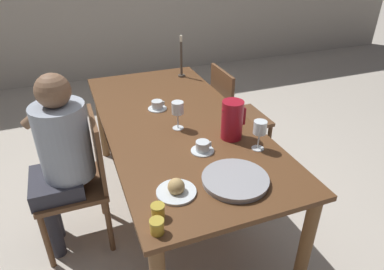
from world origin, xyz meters
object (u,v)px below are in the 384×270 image
at_px(candlestick_tall, 181,61).
at_px(jam_jar_amber, 158,211).
at_px(person_seated, 60,153).
at_px(wine_glass_water, 178,109).
at_px(teacup_near_person, 203,147).
at_px(serving_tray, 235,180).
at_px(wine_glass_juice, 260,129).
at_px(red_pitcher, 232,120).
at_px(teacup_across, 157,106).
at_px(chair_opposite, 234,115).
at_px(jam_jar_red, 157,226).
at_px(chair_person_side, 81,179).
at_px(bread_plate, 176,189).

bearing_deg(candlestick_tall, jam_jar_amber, -112.71).
xyz_separation_m(person_seated, wine_glass_water, (0.71, -0.04, 0.18)).
relative_size(person_seated, teacup_near_person, 8.97).
distance_m(wine_glass_water, serving_tray, 0.64).
bearing_deg(wine_glass_juice, person_seated, 157.79).
height_order(red_pitcher, teacup_across, red_pitcher).
xyz_separation_m(chair_opposite, wine_glass_water, (-0.67, -0.51, 0.40)).
bearing_deg(chair_opposite, jam_jar_red, -38.20).
xyz_separation_m(chair_opposite, jam_jar_red, (-1.03, -1.31, 0.30)).
bearing_deg(jam_jar_red, teacup_across, 74.12).
relative_size(jam_jar_amber, candlestick_tall, 0.19).
relative_size(chair_person_side, jam_jar_amber, 13.56).
bearing_deg(candlestick_tall, teacup_near_person, -103.81).
height_order(chair_opposite, candlestick_tall, candlestick_tall).
bearing_deg(wine_glass_juice, teacup_across, 118.97).
bearing_deg(wine_glass_water, chair_opposite, 37.34).
height_order(chair_opposite, jam_jar_amber, chair_opposite).
relative_size(red_pitcher, jam_jar_red, 3.60).
bearing_deg(person_seated, candlestick_tall, -51.53).
bearing_deg(chair_person_side, jam_jar_red, -162.82).
distance_m(chair_person_side, chair_opposite, 1.38).
bearing_deg(red_pitcher, wine_glass_juice, -63.47).
xyz_separation_m(red_pitcher, teacup_near_person, (-0.22, -0.08, -0.09)).
height_order(person_seated, wine_glass_juice, person_seated).
height_order(jam_jar_amber, candlestick_tall, candlestick_tall).
bearing_deg(bread_plate, teacup_near_person, 49.06).
relative_size(wine_glass_water, jam_jar_amber, 2.77).
bearing_deg(bread_plate, serving_tray, -4.95).
bearing_deg(wine_glass_juice, jam_jar_amber, -154.23).
distance_m(bread_plate, jam_jar_red, 0.26).
height_order(serving_tray, jam_jar_red, jam_jar_red).
height_order(chair_opposite, teacup_near_person, chair_opposite).
xyz_separation_m(person_seated, jam_jar_red, (0.35, -0.84, 0.08)).
distance_m(person_seated, candlestick_tall, 1.35).
bearing_deg(teacup_near_person, jam_jar_red, -128.99).
height_order(chair_opposite, serving_tray, chair_opposite).
bearing_deg(teacup_across, jam_jar_amber, -105.67).
height_order(red_pitcher, teacup_near_person, red_pitcher).
distance_m(chair_person_side, wine_glass_water, 0.75).
distance_m(chair_opposite, bread_plate, 1.44).
bearing_deg(serving_tray, person_seated, 140.27).
xyz_separation_m(wine_glass_water, candlestick_tall, (0.33, 0.87, 0.01)).
bearing_deg(red_pitcher, teacup_near_person, -159.57).
xyz_separation_m(chair_person_side, person_seated, (-0.09, -0.01, 0.22)).
bearing_deg(jam_jar_amber, chair_person_side, 110.76).
relative_size(teacup_across, bread_plate, 0.69).
bearing_deg(person_seated, serving_tray, -129.73).
distance_m(chair_person_side, teacup_across, 0.70).
xyz_separation_m(wine_glass_juice, jam_jar_red, (-0.71, -0.41, -0.09)).
relative_size(wine_glass_water, serving_tray, 0.55).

